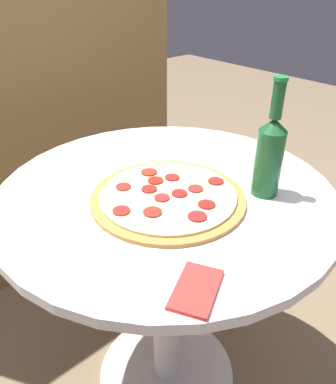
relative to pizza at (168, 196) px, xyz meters
The scene contains 6 objects.
ground_plane 0.77m from the pizza, 53.81° to the left, with size 8.00×8.00×0.00m, color #7A664C.
table 0.22m from the pizza, 53.81° to the left, with size 0.84×0.84×0.76m.
fence_panel 0.86m from the pizza, 87.89° to the left, with size 1.40×0.04×1.69m.
pizza is the anchor object (origin of this frame).
beer_bottle 0.25m from the pizza, 34.22° to the right, with size 0.06×0.06×0.28m.
napkin 0.30m from the pizza, 122.23° to the right, with size 0.13×0.12×0.01m.
Camera 1 is at (-0.53, -0.61, 1.24)m, focal length 35.00 mm.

